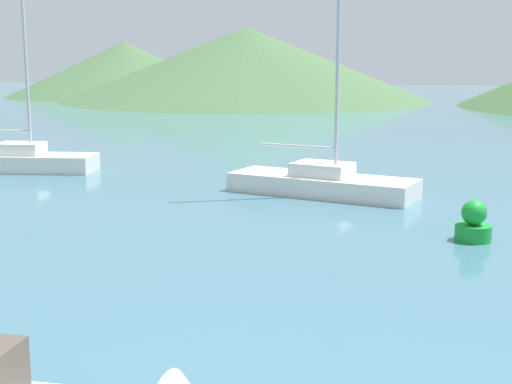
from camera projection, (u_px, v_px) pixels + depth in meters
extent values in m
cube|color=white|center=(21.00, 163.00, 27.61)|extent=(5.91, 2.48, 0.65)
cube|color=white|center=(20.00, 149.00, 27.50)|extent=(1.86, 1.44, 0.45)
cylinder|color=#BCBCC1|center=(24.00, 22.00, 26.59)|extent=(0.12, 0.12, 9.97)
cube|color=white|center=(322.00, 185.00, 22.79)|extent=(6.29, 3.44, 0.60)
cube|color=white|center=(322.00, 169.00, 22.69)|extent=(2.09, 1.77, 0.42)
cylinder|color=#BCBCC1|center=(339.00, 2.00, 21.53)|extent=(0.12, 0.12, 10.76)
cylinder|color=#BCBCC1|center=(297.00, 146.00, 22.99)|extent=(2.63, 0.81, 0.10)
cylinder|color=green|center=(473.00, 233.00, 17.00)|extent=(0.86, 0.86, 0.39)
sphere|color=green|center=(474.00, 213.00, 16.91)|extent=(0.60, 0.60, 0.60)
cone|color=#476B42|center=(125.00, 69.00, 83.25)|extent=(27.31, 27.31, 6.20)
cone|color=#476B42|center=(247.00, 64.00, 73.92)|extent=(38.30, 38.30, 7.50)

